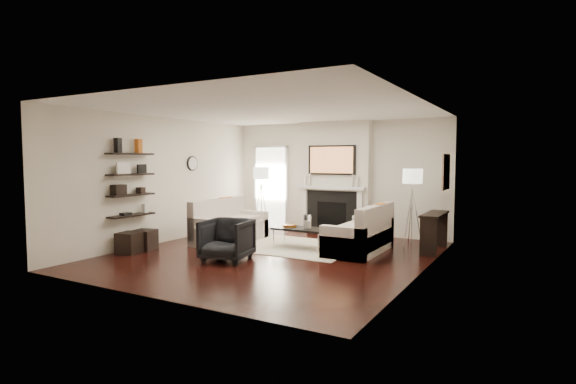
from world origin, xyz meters
The scene contains 71 objects.
room_envelope centered at (0.00, 0.00, 1.35)m, with size 6.00×6.00×6.00m.
chimney_breast centered at (0.00, 2.88, 1.35)m, with size 1.80×0.25×2.70m, color silver.
fireplace_surround centered at (0.00, 2.74, 0.52)m, with size 1.30×0.02×1.04m, color black.
firebox centered at (0.00, 2.73, 0.45)m, with size 0.75×0.02×0.65m, color black.
mantel_pilaster_l centered at (-0.72, 2.71, 0.55)m, with size 0.12×0.08×1.10m, color white.
mantel_pilaster_r centered at (0.72, 2.71, 0.55)m, with size 0.12×0.08×1.10m, color white.
mantel_shelf centered at (0.00, 2.69, 1.12)m, with size 1.70×0.18×0.07m, color white.
tv_body centered at (0.00, 2.71, 1.78)m, with size 1.20×0.06×0.70m, color black.
tv_screen centered at (0.00, 2.68, 1.78)m, with size 1.10×0.01×0.62m, color #BF723F.
candlestick_l_tall centered at (-0.55, 2.70, 1.30)m, with size 0.04×0.04×0.30m, color silver.
candlestick_l_short centered at (-0.68, 2.70, 1.27)m, with size 0.04×0.04×0.24m, color silver.
candlestick_r_tall centered at (0.55, 2.70, 1.30)m, with size 0.04×0.04×0.30m, color silver.
candlestick_r_short centered at (0.68, 2.70, 1.27)m, with size 0.04×0.04×0.24m, color silver.
hallway_panel centered at (-1.85, 2.98, 1.05)m, with size 0.90×0.02×2.10m, color white.
door_trim_l centered at (-2.33, 2.96, 1.05)m, with size 0.06×0.06×2.16m, color white.
door_trim_r centered at (-1.37, 2.96, 1.05)m, with size 0.06×0.06×2.16m, color white.
door_trim_top centered at (-1.85, 2.96, 2.13)m, with size 1.02×0.06×0.06m, color white.
rug centered at (-0.06, 0.91, 0.01)m, with size 2.60×2.00×0.01m, color beige.
loveseat_left_base centered at (-1.51, 0.71, 0.21)m, with size 0.85×1.80×0.42m, color beige.
loveseat_left_back centered at (-1.85, 0.71, 0.53)m, with size 0.18×1.80×0.80m, color beige.
loveseat_left_arm_n centered at (-1.51, -0.10, 0.30)m, with size 0.85×0.18×0.60m, color beige.
loveseat_left_arm_s centered at (-1.51, 1.52, 0.30)m, with size 0.85×0.18×0.60m, color beige.
loveseat_left_cushion centered at (-1.46, 0.71, 0.47)m, with size 0.63×1.44×0.10m, color beige.
pillow_left_orange centered at (-1.85, 1.01, 0.73)m, with size 0.10×0.42×0.42m, color #B95A16.
pillow_left_charcoal centered at (-1.85, 0.41, 0.72)m, with size 0.10×0.40×0.40m, color black.
loveseat_right_base centered at (1.32, 1.06, 0.21)m, with size 0.85×1.80×0.42m, color beige.
loveseat_right_back centered at (1.65, 1.06, 0.53)m, with size 0.18×1.80×0.80m, color beige.
loveseat_right_arm_n centered at (1.32, 0.25, 0.30)m, with size 0.85×0.18×0.60m, color beige.
loveseat_right_arm_s centered at (1.32, 1.87, 0.30)m, with size 0.85×0.18×0.60m, color beige.
loveseat_right_cushion centered at (1.27, 1.06, 0.47)m, with size 0.63×1.44×0.10m, color beige.
pillow_right_orange centered at (1.65, 1.36, 0.73)m, with size 0.10×0.42×0.42m, color #B95A16.
pillow_right_charcoal centered at (1.65, 0.76, 0.72)m, with size 0.10×0.40×0.40m, color black.
coffee_table centered at (0.18, 0.80, 0.40)m, with size 1.10×0.55×0.04m, color black.
coffee_leg_nw centered at (-0.32, 0.58, 0.19)m, with size 0.02×0.02×0.38m, color silver.
coffee_leg_ne centered at (0.68, 0.58, 0.19)m, with size 0.02×0.02×0.38m, color silver.
coffee_leg_sw centered at (-0.32, 1.02, 0.19)m, with size 0.02×0.02×0.38m, color silver.
coffee_leg_se centered at (0.68, 1.02, 0.19)m, with size 0.02×0.02×0.38m, color silver.
hurricane_glass centered at (0.33, 0.80, 0.56)m, with size 0.16×0.16×0.28m, color white.
hurricane_candle centered at (0.33, 0.80, 0.50)m, with size 0.11×0.11×0.16m, color white.
copper_bowl centered at (-0.07, 0.80, 0.45)m, with size 0.28×0.28×0.05m, color #9C581A.
armchair centered at (-0.47, -0.78, 0.41)m, with size 0.79×0.74×0.81m, color black.
lamp_left_post centered at (-1.85, 2.49, 0.60)m, with size 0.02×0.02×1.20m, color silver.
lamp_left_shade centered at (-1.85, 2.49, 1.45)m, with size 0.40×0.40×0.30m, color white.
lamp_left_leg_a centered at (-1.74, 2.49, 0.60)m, with size 0.02×0.02×1.25m, color silver.
lamp_left_leg_b centered at (-1.91, 2.58, 0.60)m, with size 0.02×0.02×1.25m, color silver.
lamp_left_leg_c centered at (-1.91, 2.39, 0.60)m, with size 0.02×0.02×1.25m, color silver.
lamp_right_post centered at (2.05, 2.18, 0.60)m, with size 0.02×0.02×1.20m, color silver.
lamp_right_shade centered at (2.05, 2.18, 1.45)m, with size 0.40×0.40×0.30m, color white.
lamp_right_leg_a centered at (2.16, 2.18, 0.60)m, with size 0.02×0.02×1.25m, color silver.
lamp_right_leg_b centered at (2.00, 2.28, 0.60)m, with size 0.02×0.02×1.25m, color silver.
lamp_right_leg_c centered at (1.99, 2.09, 0.60)m, with size 0.02×0.02×1.25m, color silver.
console_top centered at (2.57, 1.87, 0.73)m, with size 0.35×1.20×0.04m, color black.
console_leg_n centered at (2.57, 1.32, 0.35)m, with size 0.30×0.04×0.71m, color black.
console_leg_s centered at (2.57, 2.42, 0.35)m, with size 0.30×0.04×0.71m, color black.
wall_art centered at (2.73, 2.05, 1.55)m, with size 0.03×0.70×0.70m, color tan.
shelf_bottom centered at (-2.62, -1.00, 0.70)m, with size 0.25×1.00×0.04m, color black.
shelf_lower centered at (-2.62, -1.00, 1.10)m, with size 0.25×1.00×0.04m, color black.
shelf_upper centered at (-2.62, -1.00, 1.50)m, with size 0.25×1.00×0.04m, color black.
shelf_top centered at (-2.62, -1.00, 1.90)m, with size 0.25×1.00×0.04m, color black.
decor_magfile_a centered at (-2.62, -1.29, 2.06)m, with size 0.12×0.10×0.28m, color black.
decor_magfile_b centered at (-2.62, -0.79, 2.06)m, with size 0.12×0.10×0.28m, color #B95A16.
decor_frame_a centered at (-2.62, -1.17, 1.63)m, with size 0.04×0.30×0.22m, color white.
decor_frame_b centered at (-2.62, -0.72, 1.61)m, with size 0.04×0.22×0.18m, color black.
decor_wine_rack centered at (-2.62, -1.30, 1.22)m, with size 0.18×0.25×0.20m, color black.
decor_box_small centered at (-2.62, -0.76, 1.18)m, with size 0.15×0.12×0.12m, color black.
decor_books centered at (-2.62, -1.14, 0.74)m, with size 0.14×0.20×0.05m, color black.
decor_box_tall centered at (-2.62, -0.66, 0.81)m, with size 0.10×0.10×0.18m, color white.
clock_rim centered at (-2.73, 0.90, 1.70)m, with size 0.34×0.34×0.04m, color black.
clock_face centered at (-2.71, 0.90, 1.70)m, with size 0.29×0.29×0.01m, color white.
ottoman_near centered at (-2.47, -0.83, 0.20)m, with size 0.40×0.40×0.40m, color black.
ottoman_far centered at (-2.47, -1.20, 0.20)m, with size 0.40×0.40×0.40m, color black.
Camera 1 is at (4.35, -7.10, 1.79)m, focal length 28.00 mm.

